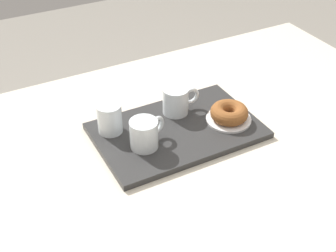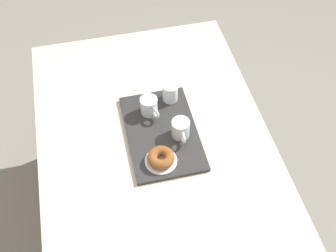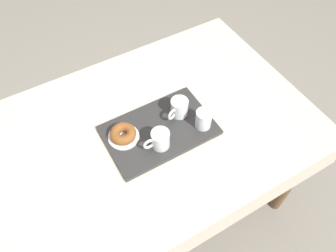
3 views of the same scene
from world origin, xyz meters
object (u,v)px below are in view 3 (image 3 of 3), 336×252
water_glass_near (203,120)px  sugar_donut_left (123,134)px  donut_plate_left (124,137)px  tea_mug_right (160,140)px  dining_table (146,141)px  serving_tray (159,130)px  tea_mug_left (179,108)px

water_glass_near → sugar_donut_left: bearing=160.8°
donut_plate_left → tea_mug_right: bearing=-43.6°
sugar_donut_left → dining_table: bearing=0.6°
serving_tray → donut_plate_left: size_ratio=3.50×
tea_mug_left → donut_plate_left: bearing=178.7°
tea_mug_left → tea_mug_right: size_ratio=0.97×
water_glass_near → donut_plate_left: water_glass_near is taller
dining_table → serving_tray: bearing=-36.8°
water_glass_near → sugar_donut_left: 0.35m
tea_mug_left → sugar_donut_left: tea_mug_left is taller
serving_tray → water_glass_near: bearing=-24.0°
dining_table → donut_plate_left: (-0.10, -0.00, 0.11)m
dining_table → water_glass_near: 0.29m
donut_plate_left → serving_tray: bearing=-13.5°
serving_tray → tea_mug_left: 0.13m
tea_mug_right → tea_mug_left: bearing=33.9°
tea_mug_left → sugar_donut_left: size_ratio=1.03×
tea_mug_left → dining_table: bearing=177.5°
serving_tray → water_glass_near: water_glass_near is taller
water_glass_near → donut_plate_left: (-0.33, 0.11, -0.04)m
dining_table → water_glass_near: (0.22, -0.11, 0.14)m
dining_table → tea_mug_left: (0.17, -0.01, 0.14)m
dining_table → tea_mug_left: tea_mug_left is taller
tea_mug_left → sugar_donut_left: 0.27m
serving_tray → sugar_donut_left: 0.16m
tea_mug_left → water_glass_near: (0.06, -0.11, 0.00)m
tea_mug_left → sugar_donut_left: (-0.27, 0.01, -0.01)m
tea_mug_right → water_glass_near: size_ratio=1.34×
dining_table → sugar_donut_left: sugar_donut_left is taller
dining_table → water_glass_near: water_glass_near is taller
serving_tray → sugar_donut_left: bearing=166.5°
sugar_donut_left → donut_plate_left: bearing=-90.0°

